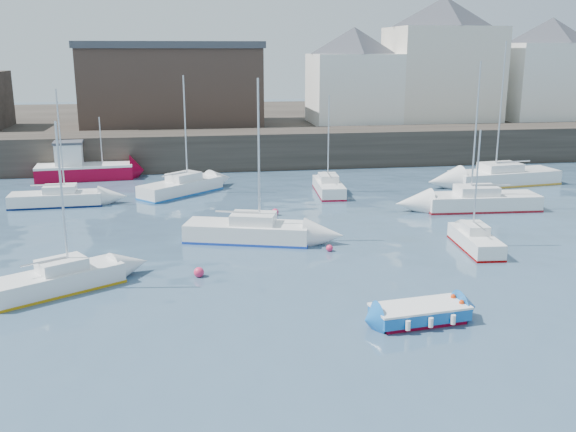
{
  "coord_description": "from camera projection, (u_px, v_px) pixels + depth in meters",
  "views": [
    {
      "loc": [
        -4.96,
        -19.09,
        9.68
      ],
      "look_at": [
        0.0,
        12.0,
        1.5
      ],
      "focal_mm": 40.0,
      "sensor_mm": 36.0,
      "label": 1
    }
  ],
  "objects": [
    {
      "name": "buoy_near",
      "position": [
        199.0,
        277.0,
        28.21
      ],
      "size": [
        0.45,
        0.45,
        0.45
      ],
      "primitive_type": "sphere",
      "color": "#E32856",
      "rests_on": "ground"
    },
    {
      "name": "buoy_mid",
      "position": [
        329.0,
        251.0,
        31.77
      ],
      "size": [
        0.35,
        0.35,
        0.35
      ],
      "primitive_type": "sphere",
      "color": "#E32856",
      "rests_on": "ground"
    },
    {
      "name": "sailboat_b",
      "position": [
        248.0,
        231.0,
        33.33
      ],
      "size": [
        6.81,
        3.87,
        8.35
      ],
      "color": "white",
      "rests_on": "ground"
    },
    {
      "name": "land_strip",
      "position": [
        230.0,
        126.0,
        71.74
      ],
      "size": [
        90.0,
        32.0,
        2.8
      ],
      "primitive_type": "cube",
      "color": "#28231E",
      "rests_on": "ground"
    },
    {
      "name": "bldg_east_b",
      "position": [
        548.0,
        68.0,
        63.85
      ],
      "size": [
        11.88,
        11.88,
        9.95
      ],
      "color": "white",
      "rests_on": "land_strip"
    },
    {
      "name": "sailboat_e",
      "position": [
        57.0,
        198.0,
        40.96
      ],
      "size": [
        5.78,
        2.04,
        7.36
      ],
      "color": "white",
      "rests_on": "ground"
    },
    {
      "name": "sailboat_c",
      "position": [
        475.0,
        240.0,
        32.08
      ],
      "size": [
        1.8,
        4.59,
        5.91
      ],
      "color": "white",
      "rests_on": "ground"
    },
    {
      "name": "quay_wall",
      "position": [
        245.0,
        149.0,
        54.52
      ],
      "size": [
        90.0,
        5.0,
        3.0
      ],
      "primitive_type": "cube",
      "color": "#28231E",
      "rests_on": "ground"
    },
    {
      "name": "sailboat_d",
      "position": [
        481.0,
        201.0,
        39.93
      ],
      "size": [
        7.21,
        2.67,
        9.05
      ],
      "color": "white",
      "rests_on": "ground"
    },
    {
      "name": "buoy_far",
      "position": [
        275.0,
        215.0,
        38.67
      ],
      "size": [
        0.43,
        0.43,
        0.43
      ],
      "primitive_type": "sphere",
      "color": "#E32856",
      "rests_on": "ground"
    },
    {
      "name": "water",
      "position": [
        344.0,
        348.0,
        21.44
      ],
      "size": [
        220.0,
        220.0,
        0.0
      ],
      "primitive_type": "plane",
      "color": "#2D4760",
      "rests_on": "ground"
    },
    {
      "name": "fishing_boat",
      "position": [
        81.0,
        167.0,
        49.32
      ],
      "size": [
        7.33,
        3.24,
        4.73
      ],
      "color": "maroon",
      "rests_on": "ground"
    },
    {
      "name": "sailboat_g",
      "position": [
        504.0,
        177.0,
        47.42
      ],
      "size": [
        8.38,
        3.62,
        10.27
      ],
      "color": "white",
      "rests_on": "ground"
    },
    {
      "name": "bldg_east_a",
      "position": [
        442.0,
        59.0,
        62.42
      ],
      "size": [
        13.36,
        13.36,
        11.8
      ],
      "color": "beige",
      "rests_on": "land_strip"
    },
    {
      "name": "sailboat_f",
      "position": [
        329.0,
        187.0,
        44.48
      ],
      "size": [
        2.01,
        5.26,
        6.7
      ],
      "color": "white",
      "rests_on": "ground"
    },
    {
      "name": "sailboat_a",
      "position": [
        58.0,
        280.0,
        26.38
      ],
      "size": [
        5.47,
        4.26,
        6.98
      ],
      "color": "white",
      "rests_on": "ground"
    },
    {
      "name": "bldg_east_d",
      "position": [
        353.0,
        75.0,
        60.93
      ],
      "size": [
        11.14,
        11.14,
        8.95
      ],
      "color": "white",
      "rests_on": "land_strip"
    },
    {
      "name": "warehouse",
      "position": [
        173.0,
        83.0,
        59.96
      ],
      "size": [
        16.4,
        10.4,
        7.6
      ],
      "color": "#3D2D26",
      "rests_on": "land_strip"
    },
    {
      "name": "blue_dinghy",
      "position": [
        420.0,
        313.0,
        23.41
      ],
      "size": [
        3.69,
        2.07,
        0.67
      ],
      "color": "maroon",
      "rests_on": "ground"
    },
    {
      "name": "sailboat_h",
      "position": [
        181.0,
        187.0,
        44.23
      ],
      "size": [
        5.99,
        5.63,
        8.03
      ],
      "color": "white",
      "rests_on": "ground"
    }
  ]
}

